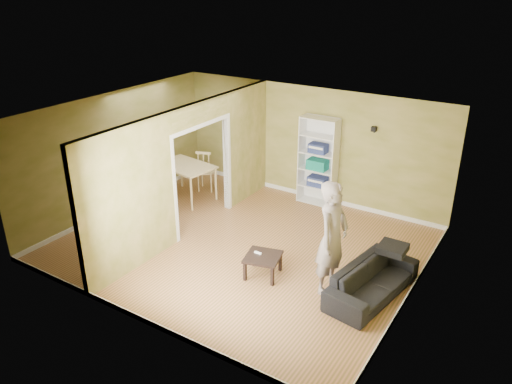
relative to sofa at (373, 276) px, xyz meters
The scene contains 15 objects.
room_shell 2.87m from the sofa, behind, with size 6.50×6.50×6.50m.
partition 4.02m from the sofa, behind, with size 0.22×5.50×2.60m, color tan, non-canonical shape.
wall_speaker 3.50m from the sofa, 112.45° to the left, with size 0.10×0.10×0.10m, color black.
sofa is the anchor object (origin of this frame).
person 1.04m from the sofa, 161.44° to the right, with size 0.64×0.82×2.27m, color slate.
bookshelf 3.73m from the sofa, 129.86° to the left, with size 0.85×0.37×2.01m.
paper_box_navy_a 3.63m from the sofa, 130.22° to the left, with size 0.42×0.27×0.22m, color navy.
paper_box_teal 3.69m from the sofa, 130.50° to the left, with size 0.44×0.29×0.23m, color #176D76.
paper_box_navy_b 3.77m from the sofa, 130.56° to the left, with size 0.40×0.26×0.20m, color navy.
coffee_table 1.86m from the sofa, 165.55° to the right, with size 0.59×0.59×0.39m.
game_controller 1.97m from the sofa, 167.07° to the right, with size 0.13×0.04×0.03m, color white.
dining_table 5.24m from the sofa, 164.64° to the left, with size 1.31×0.87×0.82m.
chair_left 5.91m from the sofa, 166.58° to the left, with size 0.42×0.42×0.92m, color tan, non-canonical shape.
chair_near 5.10m from the sofa, behind, with size 0.43×0.43×0.94m, color tan, non-canonical shape.
chair_far 5.35m from the sofa, 157.65° to the left, with size 0.47×0.47×1.03m, color tan, non-canonical shape.
Camera 1 is at (4.75, -6.99, 4.84)m, focal length 35.00 mm.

